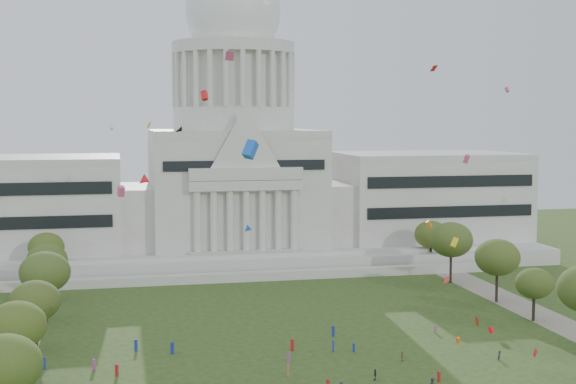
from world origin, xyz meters
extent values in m
cube|color=beige|center=(0.00, 115.00, 2.00)|extent=(160.00, 60.00, 4.00)
cube|color=beige|center=(0.00, 82.00, 1.00)|extent=(130.00, 3.00, 2.00)
cube|color=beige|center=(0.00, 90.00, 2.50)|extent=(140.00, 3.00, 5.00)
cube|color=beige|center=(-55.00, 114.00, 15.00)|extent=(50.00, 34.00, 22.00)
cube|color=beige|center=(55.00, 114.00, 15.00)|extent=(50.00, 34.00, 22.00)
cube|color=beige|center=(-27.00, 112.00, 12.00)|extent=(12.00, 26.00, 16.00)
cube|color=beige|center=(27.00, 112.00, 12.00)|extent=(12.00, 26.00, 16.00)
cube|color=beige|center=(0.00, 114.00, 18.00)|extent=(44.00, 38.00, 28.00)
cube|color=beige|center=(0.00, 94.00, 21.20)|extent=(28.00, 3.00, 2.40)
cube|color=black|center=(-55.00, 96.80, 17.00)|extent=(46.00, 0.40, 11.00)
cube|color=black|center=(55.00, 96.80, 17.00)|extent=(46.00, 0.40, 11.00)
cylinder|color=beige|center=(0.00, 114.00, 37.40)|extent=(32.00, 32.00, 6.00)
cylinder|color=beige|center=(0.00, 114.00, 47.40)|extent=(28.00, 28.00, 14.00)
cylinder|color=beige|center=(0.00, 114.00, 55.90)|extent=(32.40, 32.40, 3.00)
cylinder|color=beige|center=(0.00, 114.00, 61.40)|extent=(22.00, 22.00, 8.00)
ellipsoid|color=silver|center=(0.00, 114.00, 65.40)|extent=(25.00, 25.00, 26.20)
cube|color=gray|center=(-48.00, 30.00, 0.02)|extent=(8.00, 160.00, 0.04)
cube|color=gray|center=(48.00, 30.00, 0.02)|extent=(8.00, 160.00, 0.04)
ellipsoid|color=#375217|center=(-44.07, -2.96, 8.97)|extent=(8.86, 8.86, 7.25)
cylinder|color=black|center=(-45.04, 17.30, 2.73)|extent=(0.56, 0.56, 5.47)
ellipsoid|color=#3D5017|center=(-45.04, 17.30, 8.53)|extent=(8.42, 8.42, 6.89)
cylinder|color=black|center=(-44.09, 33.92, 2.64)|extent=(0.56, 0.56, 5.27)
ellipsoid|color=#384719|center=(-44.09, 33.92, 8.23)|extent=(8.12, 8.12, 6.65)
cylinder|color=black|center=(44.40, 34.48, 2.28)|extent=(0.56, 0.56, 4.56)
ellipsoid|color=#364D19|center=(44.40, 34.48, 7.11)|extent=(7.01, 7.01, 5.74)
cylinder|color=black|center=(-44.08, 52.42, 3.02)|extent=(0.56, 0.56, 6.03)
ellipsoid|color=#374B1B|center=(-44.08, 52.42, 9.41)|extent=(9.29, 9.29, 7.60)
cylinder|color=black|center=(44.76, 50.04, 2.98)|extent=(0.56, 0.56, 5.97)
ellipsoid|color=#3E4E1B|center=(44.76, 50.04, 9.31)|extent=(9.19, 9.19, 7.52)
cylinder|color=black|center=(-45.22, 71.01, 2.70)|extent=(0.56, 0.56, 5.41)
ellipsoid|color=#354A1A|center=(-45.22, 71.01, 8.44)|extent=(8.33, 8.33, 6.81)
cylinder|color=black|center=(43.49, 70.19, 3.19)|extent=(0.56, 0.56, 6.37)
ellipsoid|color=#3A4F1C|center=(43.49, 70.19, 9.94)|extent=(9.82, 9.82, 8.03)
cylinder|color=black|center=(-46.87, 89.14, 2.66)|extent=(0.56, 0.56, 5.32)
ellipsoid|color=#3D5016|center=(-46.87, 89.14, 8.29)|extent=(8.19, 8.19, 6.70)
cylinder|color=black|center=(45.96, 88.13, 2.73)|extent=(0.56, 0.56, 5.47)
ellipsoid|color=#3E5016|center=(45.96, 88.13, 8.53)|extent=(8.42, 8.42, 6.89)
imported|color=#4C4C51|center=(27.04, 13.57, 0.75)|extent=(0.85, 0.78, 1.50)
imported|color=#26262B|center=(5.01, 8.49, 0.81)|extent=(0.81, 1.07, 1.62)
imported|color=#26262B|center=(11.46, 2.81, 0.87)|extent=(1.25, 1.16, 1.75)
imported|color=olive|center=(11.97, 16.20, 0.78)|extent=(0.77, 1.03, 1.57)
cube|color=#994C8C|center=(23.28, 30.26, 0.72)|extent=(0.42, 0.30, 1.45)
cube|color=navy|center=(-28.32, 30.37, 0.93)|extent=(0.54, 0.58, 1.86)
cube|color=navy|center=(-22.68, 27.46, 0.95)|extent=(0.59, 0.56, 1.90)
cube|color=#994C8C|center=(-34.71, 21.52, 0.86)|extent=(0.54, 0.46, 1.72)
cube|color=navy|center=(5.22, 32.15, 0.90)|extent=(0.56, 0.51, 1.79)
cube|color=navy|center=(5.99, 22.32, 0.72)|extent=(0.34, 0.44, 1.45)
cube|color=#B21E1E|center=(13.69, 5.82, 0.77)|extent=(0.37, 0.47, 1.54)
cube|color=#994C8C|center=(-5.45, 19.13, 0.85)|extent=(0.51, 0.52, 1.70)
cube|color=navy|center=(2.81, 23.30, 0.91)|extent=(0.40, 0.54, 1.83)
cube|color=#B21E1E|center=(-3.54, 25.18, 0.94)|extent=(0.58, 0.56, 1.88)
cube|color=olive|center=(-6.94, 12.58, 0.94)|extent=(0.34, 0.52, 1.88)
cube|color=#B21E1E|center=(-31.36, 18.17, 0.87)|extent=(0.52, 0.54, 1.74)
cube|color=navy|center=(-42.00, 23.60, 0.93)|extent=(0.45, 0.57, 1.86)
camera|label=1|loc=(-30.79, -98.68, 37.64)|focal=50.00mm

